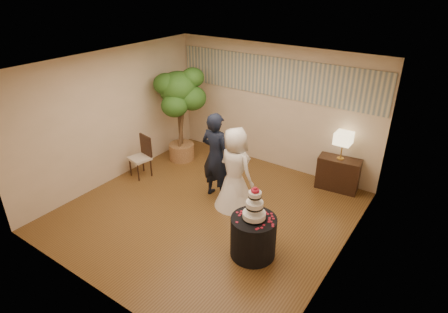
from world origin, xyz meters
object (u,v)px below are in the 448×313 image
Objects in this scene: console at (338,174)px; cake_table at (253,237)px; table_lamp at (342,146)px; side_chair at (140,157)px; ficus_tree at (180,115)px; wedding_cake at (255,203)px; groom at (216,156)px; bride at (235,168)px.

cake_table is at bearing -104.80° from console.
table_lamp is (0.00, 0.00, 0.64)m from console.
cake_table is 2.89m from table_lamp.
side_chair is (-3.82, -1.97, -0.53)m from table_lamp.
ficus_tree is (-3.63, -0.78, 0.79)m from console.
ficus_tree reaches higher than cake_table.
wedding_cake is at bearing -31.92° from ficus_tree.
ficus_tree reaches higher than console.
wedding_cake reaches higher than cake_table.
ficus_tree is (-3.22, 2.00, 0.79)m from cake_table.
table_lamp is (1.95, 1.67, 0.10)m from groom.
bride is 1.75× the size of side_chair.
side_chair is at bearing 166.50° from cake_table.
groom reaches higher than console.
console is (0.41, 2.79, 0.00)m from cake_table.
table_lamp is 4.33m from side_chair.
bride reaches higher than table_lamp.
side_chair is at bearing -99.22° from ficus_tree.
console is 4.30m from side_chair.
groom is 1.92× the size of side_chair.
console is at bearing -137.47° from groom.
ficus_tree reaches higher than groom.
ficus_tree is (-3.22, 2.00, 0.15)m from wedding_cake.
bride reaches higher than console.
cake_table is 3.87m from ficus_tree.
bride is (0.51, -0.08, -0.08)m from groom.
cake_table is at bearing 147.99° from bride.
table_lamp is at bearing 39.34° from side_chair.
console is 0.64m from table_lamp.
ficus_tree is at bearing -167.80° from table_lamp.
ficus_tree is (-3.63, -0.78, 0.15)m from table_lamp.
table_lamp reaches higher than cake_table.
groom is 1.95m from side_chair.
wedding_cake is (0.00, 0.00, 0.64)m from cake_table.
side_chair is (-3.41, 0.82, -0.52)m from wedding_cake.
side_chair is (-3.82, -1.97, 0.11)m from console.
side_chair reaches higher than cake_table.
groom is at bearing -27.78° from ficus_tree.
ficus_tree is 2.44× the size of side_chair.
groom is 1.10× the size of bride.
console is (1.95, 1.67, -0.55)m from groom.
cake_table is 1.28× the size of wedding_cake.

